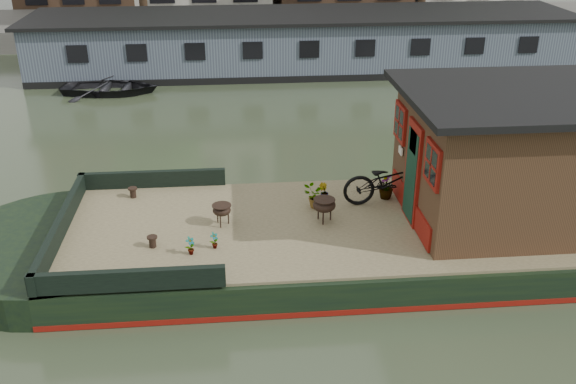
{
  "coord_description": "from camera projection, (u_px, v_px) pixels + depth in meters",
  "views": [
    {
      "loc": [
        -2.8,
        -10.43,
        6.22
      ],
      "look_at": [
        -1.81,
        0.5,
        1.08
      ],
      "focal_mm": 40.0,
      "sensor_mm": 36.0,
      "label": 1
    }
  ],
  "objects": [
    {
      "name": "bow_bulwark",
      "position": [
        110.0,
        223.0,
        11.51
      ],
      "size": [
        3.0,
        4.0,
        0.35
      ],
      "color": "black",
      "rests_on": "houseboat_deck"
    },
    {
      "name": "potted_plant_e",
      "position": [
        214.0,
        241.0,
        10.99
      ],
      "size": [
        0.19,
        0.19,
        0.3
      ],
      "primitive_type": "imported",
      "rotation": [
        0.0,
        0.0,
        0.71
      ],
      "color": "brown",
      "rests_on": "houseboat_deck"
    },
    {
      "name": "potted_plant_c",
      "position": [
        315.0,
        197.0,
        12.38
      ],
      "size": [
        0.5,
        0.47,
        0.46
      ],
      "primitive_type": "imported",
      "rotation": [
        0.0,
        0.0,
        3.47
      ],
      "color": "maroon",
      "rests_on": "houseboat_deck"
    },
    {
      "name": "cabin",
      "position": [
        509.0,
        155.0,
        11.66
      ],
      "size": [
        4.0,
        3.5,
        2.42
      ],
      "color": "#342114",
      "rests_on": "houseboat_deck"
    },
    {
      "name": "potted_plant_b",
      "position": [
        324.0,
        192.0,
        12.7
      ],
      "size": [
        0.25,
        0.24,
        0.36
      ],
      "primitive_type": "imported",
      "rotation": [
        0.0,
        0.0,
        2.52
      ],
      "color": "brown",
      "rests_on": "houseboat_deck"
    },
    {
      "name": "houseboat_hull",
      "position": [
        315.0,
        241.0,
        12.05
      ],
      "size": [
        14.01,
        4.02,
        0.6
      ],
      "color": "black",
      "rests_on": "ground"
    },
    {
      "name": "ground",
      "position": [
        384.0,
        250.0,
        12.27
      ],
      "size": [
        120.0,
        120.0,
        0.0
      ],
      "primitive_type": "plane",
      "color": "#333C26",
      "rests_on": "ground"
    },
    {
      "name": "bicycle",
      "position": [
        389.0,
        181.0,
        12.46
      ],
      "size": [
        1.84,
        0.68,
        0.96
      ],
      "primitive_type": "imported",
      "rotation": [
        0.0,
        0.0,
        1.6
      ],
      "color": "black",
      "rests_on": "houseboat_deck"
    },
    {
      "name": "potted_plant_a",
      "position": [
        190.0,
        246.0,
        10.8
      ],
      "size": [
        0.21,
        0.21,
        0.33
      ],
      "primitive_type": "imported",
      "rotation": [
        0.0,
        0.0,
        0.77
      ],
      "color": "#A1582E",
      "rests_on": "houseboat_deck"
    },
    {
      "name": "houseboat_deck",
      "position": [
        386.0,
        221.0,
        12.01
      ],
      "size": [
        11.8,
        3.8,
        0.05
      ],
      "primitive_type": "cube",
      "color": "#8C8157",
      "rests_on": "houseboat_hull"
    },
    {
      "name": "brazier_front",
      "position": [
        324.0,
        210.0,
        11.87
      ],
      "size": [
        0.51,
        0.51,
        0.46
      ],
      "primitive_type": null,
      "rotation": [
        0.0,
        0.0,
        0.24
      ],
      "color": "black",
      "rests_on": "houseboat_deck"
    },
    {
      "name": "bollard_port",
      "position": [
        133.0,
        193.0,
        12.85
      ],
      "size": [
        0.18,
        0.18,
        0.21
      ],
      "primitive_type": "cylinder",
      "color": "black",
      "rests_on": "houseboat_deck"
    },
    {
      "name": "brazier_rear",
      "position": [
        222.0,
        215.0,
        11.75
      ],
      "size": [
        0.41,
        0.41,
        0.41
      ],
      "primitive_type": null,
      "rotation": [
        0.0,
        0.0,
        0.09
      ],
      "color": "black",
      "rests_on": "houseboat_deck"
    },
    {
      "name": "quay",
      "position": [
        288.0,
        25.0,
        30.57
      ],
      "size": [
        60.0,
        6.0,
        0.9
      ],
      "primitive_type": "cube",
      "color": "#47443F",
      "rests_on": "ground"
    },
    {
      "name": "dinghy",
      "position": [
        110.0,
        84.0,
        21.71
      ],
      "size": [
        3.42,
        2.59,
        0.67
      ],
      "primitive_type": "imported",
      "rotation": [
        0.0,
        0.0,
        1.48
      ],
      "color": "black",
      "rests_on": "ground"
    },
    {
      "name": "potted_plant_d",
      "position": [
        386.0,
        187.0,
        12.76
      ],
      "size": [
        0.34,
        0.34,
        0.5
      ],
      "primitive_type": "imported",
      "rotation": [
        0.0,
        0.0,
        4.46
      ],
      "color": "brown",
      "rests_on": "houseboat_deck"
    },
    {
      "name": "far_houseboat",
      "position": [
        303.0,
        44.0,
        24.49
      ],
      "size": [
        20.4,
        4.4,
        2.11
      ],
      "color": "slate",
      "rests_on": "ground"
    },
    {
      "name": "bollard_stbd",
      "position": [
        153.0,
        242.0,
        11.05
      ],
      "size": [
        0.18,
        0.18,
        0.21
      ],
      "primitive_type": "cylinder",
      "color": "black",
      "rests_on": "houseboat_deck"
    }
  ]
}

